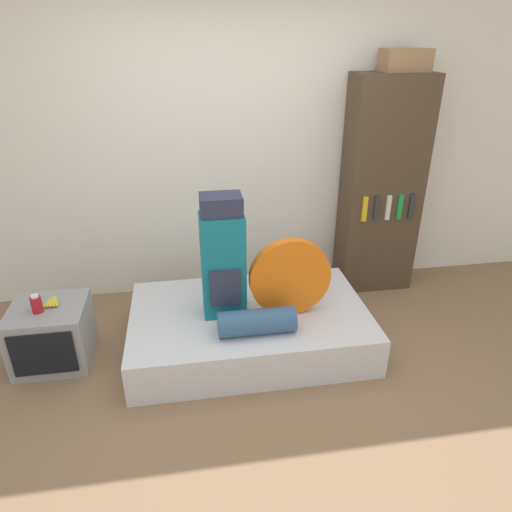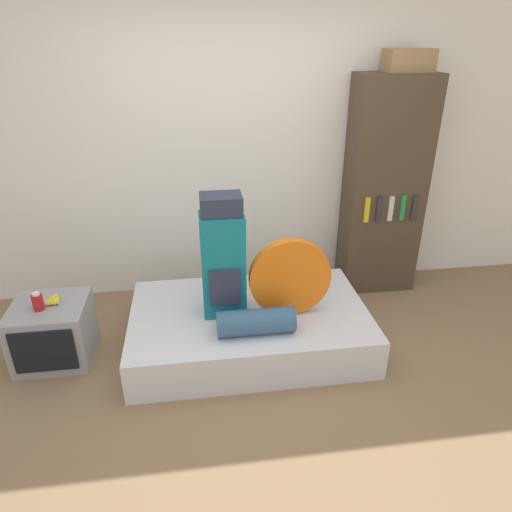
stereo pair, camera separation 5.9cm
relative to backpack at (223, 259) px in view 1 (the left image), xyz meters
The scene contains 11 objects.
ground_plane 1.08m from the backpack, 73.88° to the right, with size 16.00×16.00×0.00m, color #846647.
wall_back 1.14m from the backpack, 77.53° to the left, with size 8.00×0.05×2.60m.
bed 0.62m from the backpack, ahead, with size 1.78×1.11×0.31m.
backpack is the anchor object (origin of this frame).
tent_bag 0.50m from the backpack, 11.72° to the right, with size 0.60×0.07×0.60m.
sleeping_roll 0.51m from the backpack, 58.38° to the right, with size 0.54×0.18×0.18m.
television 1.36m from the backpack, behind, with size 0.52×0.51×0.45m.
canister 1.32m from the backpack, behind, with size 0.07×0.07×0.13m.
banana_bunch 1.26m from the backpack, behind, with size 0.12×0.16×0.03m.
bookshelf 1.68m from the backpack, 26.92° to the left, with size 0.67×0.36×1.92m.
cardboard_box 2.15m from the backpack, 26.44° to the left, with size 0.37×0.23×0.17m.
Camera 1 is at (-0.45, -2.16, 2.19)m, focal length 32.00 mm.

